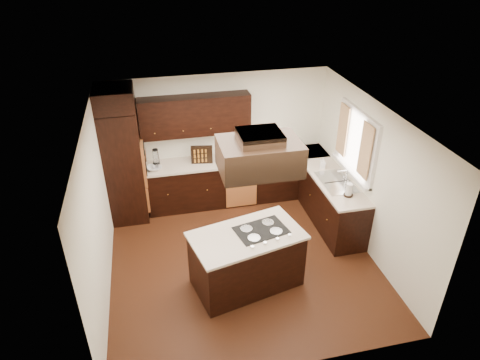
{
  "coord_description": "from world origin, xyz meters",
  "views": [
    {
      "loc": [
        -1.22,
        -5.31,
        4.67
      ],
      "look_at": [
        0.1,
        0.6,
        1.15
      ],
      "focal_mm": 32.0,
      "sensor_mm": 36.0,
      "label": 1
    }
  ],
  "objects_px": {
    "island": "(247,260)",
    "spice_rack": "(202,155)",
    "range_hood": "(259,156)",
    "oven_column": "(124,166)"
  },
  "relations": [
    {
      "from": "oven_column",
      "to": "spice_rack",
      "type": "relative_size",
      "value": 5.34
    },
    {
      "from": "island",
      "to": "oven_column",
      "type": "bearing_deg",
      "value": 113.92
    },
    {
      "from": "range_hood",
      "to": "spice_rack",
      "type": "distance_m",
      "value": 2.61
    },
    {
      "from": "range_hood",
      "to": "island",
      "type": "bearing_deg",
      "value": -177.69
    },
    {
      "from": "oven_column",
      "to": "spice_rack",
      "type": "xyz_separation_m",
      "value": [
        1.41,
        0.08,
        0.03
      ]
    },
    {
      "from": "island",
      "to": "range_hood",
      "type": "height_order",
      "value": "range_hood"
    },
    {
      "from": "spice_rack",
      "to": "range_hood",
      "type": "bearing_deg",
      "value": -69.1
    },
    {
      "from": "spice_rack",
      "to": "island",
      "type": "bearing_deg",
      "value": -72.94
    },
    {
      "from": "island",
      "to": "spice_rack",
      "type": "distance_m",
      "value": 2.44
    },
    {
      "from": "island",
      "to": "spice_rack",
      "type": "xyz_separation_m",
      "value": [
        -0.31,
        2.34,
        0.65
      ]
    }
  ]
}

